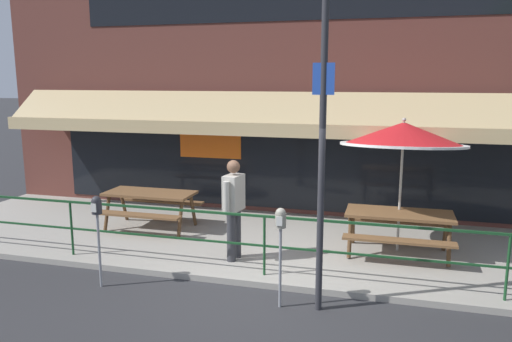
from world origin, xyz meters
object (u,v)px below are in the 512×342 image
at_px(picnic_table_centre, 399,221).
at_px(street_sign_pole, 322,149).
at_px(parking_meter_near, 97,214).
at_px(parking_meter_far, 281,228).
at_px(picnic_table_left, 150,200).
at_px(pedestrian_walking, 234,205).
at_px(patio_umbrella_centre, 403,135).

bearing_deg(picnic_table_centre, street_sign_pole, -115.15).
distance_m(parking_meter_near, parking_meter_far, 2.79).
xyz_separation_m(picnic_table_left, pedestrian_walking, (2.18, -1.22, 0.35)).
height_order(pedestrian_walking, street_sign_pole, street_sign_pole).
relative_size(patio_umbrella_centre, parking_meter_near, 1.68).
bearing_deg(street_sign_pole, parking_meter_far, -172.20).
distance_m(picnic_table_centre, parking_meter_near, 4.99).
bearing_deg(picnic_table_left, picnic_table_centre, -3.15).
xyz_separation_m(patio_umbrella_centre, pedestrian_walking, (-2.69, -1.16, -1.12)).
bearing_deg(parking_meter_near, picnic_table_left, 100.76).
bearing_deg(pedestrian_walking, picnic_table_left, 150.79).
bearing_deg(street_sign_pole, parking_meter_near, -177.96).
distance_m(picnic_table_centre, street_sign_pole, 2.91).
xyz_separation_m(patio_umbrella_centre, street_sign_pole, (-1.05, -2.46, 0.05)).
bearing_deg(patio_umbrella_centre, parking_meter_far, -122.00).
xyz_separation_m(patio_umbrella_centre, parking_meter_far, (-1.58, -2.53, -1.03)).
bearing_deg(patio_umbrella_centre, pedestrian_walking, -156.56).
relative_size(picnic_table_centre, patio_umbrella_centre, 0.76).
bearing_deg(patio_umbrella_centre, picnic_table_left, 179.34).
height_order(parking_meter_near, parking_meter_far, same).
xyz_separation_m(picnic_table_left, parking_meter_far, (3.29, -2.59, 0.44)).
bearing_deg(parking_meter_far, street_sign_pole, 7.80).
distance_m(picnic_table_left, patio_umbrella_centre, 5.09).
bearing_deg(parking_meter_far, picnic_table_centre, 55.70).
bearing_deg(parking_meter_far, patio_umbrella_centre, 58.00).
height_order(picnic_table_left, parking_meter_near, parking_meter_near).
bearing_deg(picnic_table_left, street_sign_pole, -33.38).
height_order(picnic_table_centre, pedestrian_walking, pedestrian_walking).
xyz_separation_m(parking_meter_far, street_sign_pole, (0.53, 0.07, 1.08)).
bearing_deg(picnic_table_left, pedestrian_walking, -29.21).
xyz_separation_m(picnic_table_left, parking_meter_near, (0.50, -2.63, 0.44)).
bearing_deg(picnic_table_centre, parking_meter_far, -124.30).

